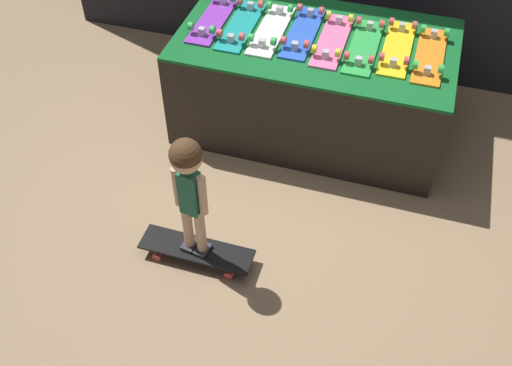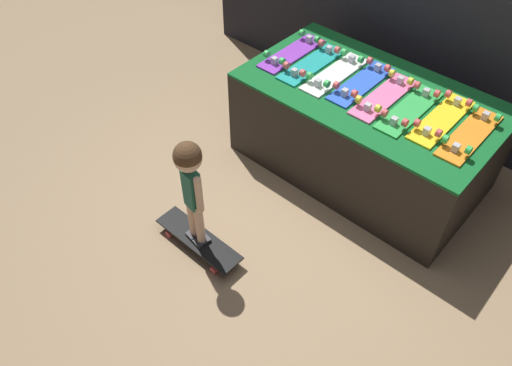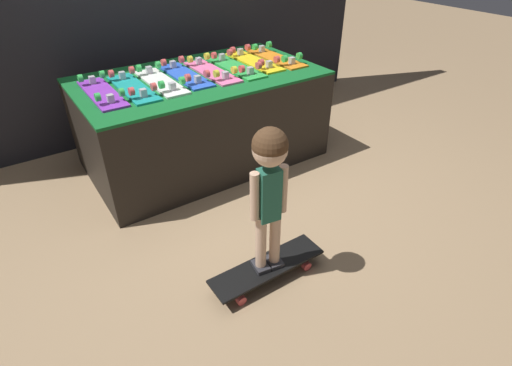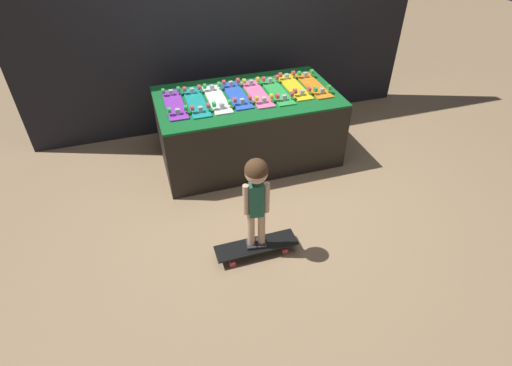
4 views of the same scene
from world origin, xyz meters
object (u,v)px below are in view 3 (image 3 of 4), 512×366
(skateboard_purple_on_rack, at_px, (102,92))
(skateboard_yellow_on_rack, at_px, (254,60))
(skateboard_green_on_rack, at_px, (236,66))
(skateboard_teal_on_rack, at_px, (133,87))
(skateboard_blue_on_rack, at_px, (185,74))
(skateboard_white_on_rack, at_px, (160,81))
(child, at_px, (269,176))
(skateboard_on_floor, at_px, (267,268))
(skateboard_orange_on_rack, at_px, (276,57))
(skateboard_pink_on_rack, at_px, (212,70))

(skateboard_purple_on_rack, bearing_deg, skateboard_yellow_on_rack, 0.89)
(skateboard_purple_on_rack, relative_size, skateboard_green_on_rack, 1.00)
(skateboard_teal_on_rack, distance_m, skateboard_blue_on_rack, 0.41)
(skateboard_white_on_rack, bearing_deg, child, -91.69)
(skateboard_teal_on_rack, height_order, skateboard_on_floor, skateboard_teal_on_rack)
(skateboard_yellow_on_rack, bearing_deg, skateboard_orange_on_rack, -6.56)
(skateboard_teal_on_rack, bearing_deg, skateboard_purple_on_rack, 174.09)
(skateboard_teal_on_rack, xyz_separation_m, skateboard_orange_on_rack, (1.24, 0.02, 0.00))
(skateboard_purple_on_rack, bearing_deg, skateboard_pink_on_rack, -1.21)
(skateboard_pink_on_rack, xyz_separation_m, skateboard_yellow_on_rack, (0.41, 0.04, 0.00))
(skateboard_teal_on_rack, bearing_deg, skateboard_green_on_rack, -0.55)
(skateboard_teal_on_rack, xyz_separation_m, skateboard_yellow_on_rack, (1.03, 0.04, 0.00))
(skateboard_orange_on_rack, distance_m, child, 1.76)
(child, bearing_deg, skateboard_blue_on_rack, 88.83)
(skateboard_pink_on_rack, height_order, skateboard_green_on_rack, same)
(skateboard_white_on_rack, bearing_deg, skateboard_pink_on_rack, -0.54)
(skateboard_pink_on_rack, height_order, child, child)
(skateboard_green_on_rack, bearing_deg, skateboard_white_on_rack, 178.55)
(skateboard_pink_on_rack, relative_size, skateboard_on_floor, 0.94)
(skateboard_purple_on_rack, bearing_deg, skateboard_green_on_rack, -1.62)
(skateboard_yellow_on_rack, bearing_deg, skateboard_on_floor, -121.28)
(skateboard_purple_on_rack, distance_m, skateboard_pink_on_rack, 0.82)
(skateboard_pink_on_rack, bearing_deg, skateboard_yellow_on_rack, 5.08)
(skateboard_yellow_on_rack, distance_m, skateboard_on_floor, 1.79)
(skateboard_white_on_rack, relative_size, skateboard_orange_on_rack, 1.00)
(skateboard_blue_on_rack, relative_size, skateboard_orange_on_rack, 1.00)
(skateboard_white_on_rack, height_order, skateboard_orange_on_rack, same)
(skateboard_yellow_on_rack, relative_size, skateboard_orange_on_rack, 1.00)
(skateboard_purple_on_rack, bearing_deg, skateboard_white_on_rack, -1.88)
(skateboard_orange_on_rack, bearing_deg, skateboard_purple_on_rack, 179.82)
(skateboard_orange_on_rack, bearing_deg, skateboard_pink_on_rack, -178.80)
(skateboard_blue_on_rack, bearing_deg, skateboard_purple_on_rack, -178.47)
(child, bearing_deg, skateboard_green_on_rack, 73.09)
(skateboard_blue_on_rack, bearing_deg, skateboard_orange_on_rack, -1.46)
(skateboard_blue_on_rack, bearing_deg, skateboard_on_floor, -99.86)
(skateboard_white_on_rack, xyz_separation_m, skateboard_yellow_on_rack, (0.82, 0.03, 0.00))
(skateboard_purple_on_rack, height_order, skateboard_blue_on_rack, same)
(child, bearing_deg, skateboard_yellow_on_rack, 67.41)
(skateboard_purple_on_rack, relative_size, skateboard_blue_on_rack, 1.00)
(skateboard_teal_on_rack, bearing_deg, skateboard_on_floor, -83.20)
(child, bearing_deg, skateboard_purple_on_rack, 113.48)
(skateboard_yellow_on_rack, height_order, skateboard_orange_on_rack, same)
(skateboard_pink_on_rack, xyz_separation_m, skateboard_orange_on_rack, (0.62, 0.01, 0.00))
(skateboard_pink_on_rack, relative_size, skateboard_green_on_rack, 1.00)
(skateboard_yellow_on_rack, bearing_deg, skateboard_green_on_rack, -166.78)
(skateboard_teal_on_rack, distance_m, skateboard_on_floor, 1.54)
(skateboard_green_on_rack, distance_m, skateboard_orange_on_rack, 0.41)
(skateboard_white_on_rack, distance_m, child, 1.39)
(skateboard_yellow_on_rack, height_order, skateboard_on_floor, skateboard_yellow_on_rack)
(skateboard_on_floor, bearing_deg, skateboard_orange_on_rack, 52.58)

